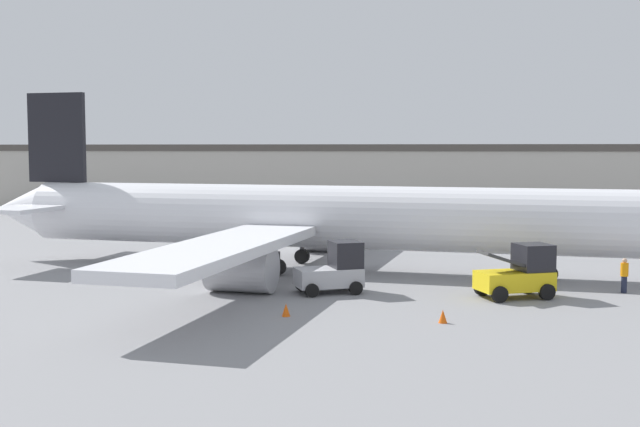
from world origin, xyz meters
The scene contains 8 objects.
ground_plane centered at (0.00, 0.00, 0.00)m, with size 400.00×400.00×0.00m, color gray.
terminal_building centered at (-11.81, 40.98, 3.73)m, with size 71.71×11.76×7.44m.
airplane centered at (-1.00, 0.07, 3.02)m, with size 42.89×39.11×10.53m.
ground_crew_worker centered at (16.08, -4.04, 0.92)m, with size 0.38×0.38×1.72m.
baggage_tug centered at (2.14, -6.84, 1.13)m, with size 3.63×3.18×2.52m.
belt_loader_truck centered at (11.01, -6.35, 1.19)m, with size 3.91×3.27×2.54m.
safety_cone_near centered at (7.73, -12.68, 0.28)m, with size 0.36×0.36×0.55m.
safety_cone_far centered at (1.18, -12.73, 0.28)m, with size 0.36×0.36×0.55m.
Camera 1 is at (9.37, -45.10, 7.11)m, focal length 45.00 mm.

